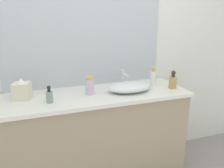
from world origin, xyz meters
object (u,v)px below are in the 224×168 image
sink_basin (130,87)px  soap_dispenser (173,81)px  perfume_bottle (49,96)px  lotion_bottle (153,77)px  spray_can (90,86)px  tissue_box (22,90)px

sink_basin → soap_dispenser: size_ratio=2.38×
sink_basin → perfume_bottle: bearing=-176.2°
lotion_bottle → spray_can: size_ratio=1.22×
perfume_bottle → spray_can: bearing=14.3°
soap_dispenser → lotion_bottle: 0.20m
perfume_bottle → tissue_box: bearing=140.7°
sink_basin → lotion_bottle: bearing=18.2°
soap_dispenser → lotion_bottle: bearing=133.4°
lotion_bottle → spray_can: bearing=-175.2°
spray_can → tissue_box: (-0.57, 0.08, -0.00)m
lotion_bottle → perfume_bottle: (-1.02, -0.15, -0.03)m
lotion_bottle → tissue_box: lotion_bottle is taller
lotion_bottle → tissue_box: 1.23m
tissue_box → spray_can: bearing=-7.9°
soap_dispenser → spray_can: 0.81m
perfume_bottle → spray_can: 0.37m
perfume_bottle → spray_can: (0.36, 0.09, 0.02)m
sink_basin → perfume_bottle: (-0.73, -0.05, 0.01)m
soap_dispenser → tissue_box: size_ratio=0.97×
soap_dispenser → lotion_bottle: size_ratio=0.89×
sink_basin → spray_can: spray_can is taller
soap_dispenser → lotion_bottle: (-0.13, 0.14, 0.01)m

